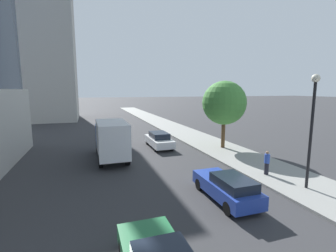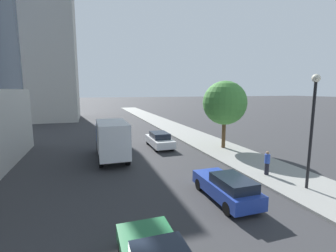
# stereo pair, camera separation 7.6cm
# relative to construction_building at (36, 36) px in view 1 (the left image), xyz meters

# --- Properties ---
(sidewalk) EXTENTS (4.56, 120.00, 0.15)m
(sidewalk) POSITION_rel_construction_building_xyz_m (20.35, -34.10, -15.41)
(sidewalk) COLOR gray
(sidewalk) RESTS_ON ground
(construction_building) EXTENTS (13.92, 13.05, 34.59)m
(construction_building) POSITION_rel_construction_building_xyz_m (0.00, 0.00, 0.00)
(construction_building) COLOR #B2AFA8
(construction_building) RESTS_ON ground
(street_lamp) EXTENTS (0.44, 0.44, 6.37)m
(street_lamp) POSITION_rel_construction_building_xyz_m (20.00, -41.30, -11.22)
(street_lamp) COLOR black
(street_lamp) RESTS_ON sidewalk
(street_tree) EXTENTS (4.15, 4.15, 6.40)m
(street_tree) POSITION_rel_construction_building_xyz_m (20.67, -31.24, -11.02)
(street_tree) COLOR brown
(street_tree) RESTS_ON sidewalk
(car_white) EXTENTS (1.87, 4.70, 1.51)m
(car_white) POSITION_rel_construction_building_xyz_m (14.99, -28.62, -14.73)
(car_white) COLOR silver
(car_white) RESTS_ON ground
(car_blue) EXTENTS (1.73, 4.41, 1.43)m
(car_blue) POSITION_rel_construction_building_xyz_m (14.99, -40.95, -14.76)
(car_blue) COLOR #233D9E
(car_blue) RESTS_ON ground
(box_truck) EXTENTS (2.26, 6.82, 3.22)m
(box_truck) POSITION_rel_construction_building_xyz_m (10.08, -31.39, -13.69)
(box_truck) COLOR #1E4799
(box_truck) RESTS_ON ground
(pedestrian_blue_shirt) EXTENTS (0.34, 0.34, 1.58)m
(pedestrian_blue_shirt) POSITION_rel_construction_building_xyz_m (19.38, -38.77, -14.54)
(pedestrian_blue_shirt) COLOR black
(pedestrian_blue_shirt) RESTS_ON sidewalk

